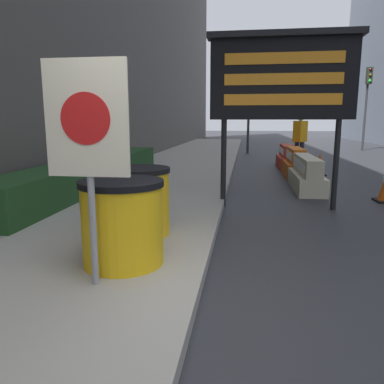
% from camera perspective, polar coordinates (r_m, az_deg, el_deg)
% --- Properties ---
extents(ground_plane, '(120.00, 120.00, 0.00)m').
position_cam_1_polar(ground_plane, '(3.11, 0.21, -19.62)').
color(ground_plane, '#2D2D33').
extents(hedge_strip, '(0.90, 7.61, 0.60)m').
position_cam_1_polar(hedge_strip, '(8.74, -14.79, 2.96)').
color(hedge_strip, '#1E421E').
rests_on(hedge_strip, sidewalk_left).
extents(barrel_drum_foreground, '(0.84, 0.84, 0.86)m').
position_cam_1_polar(barrel_drum_foreground, '(3.84, -10.53, -4.53)').
color(barrel_drum_foreground, yellow).
rests_on(barrel_drum_foreground, sidewalk_left).
extents(barrel_drum_middle, '(0.84, 0.84, 0.86)m').
position_cam_1_polar(barrel_drum_middle, '(4.81, -8.34, -1.37)').
color(barrel_drum_middle, yellow).
rests_on(barrel_drum_middle, sidewalk_left).
extents(warning_sign, '(0.71, 0.08, 1.93)m').
position_cam_1_polar(warning_sign, '(3.24, -15.67, 8.69)').
color(warning_sign, gray).
rests_on(warning_sign, sidewalk_left).
extents(message_board, '(2.60, 0.36, 3.06)m').
position_cam_1_polar(message_board, '(6.93, 13.59, 16.45)').
color(message_board, black).
rests_on(message_board, ground_plane).
extents(jersey_barrier_cream, '(0.60, 2.18, 0.77)m').
position_cam_1_polar(jersey_barrier_cream, '(9.07, 17.03, 2.46)').
color(jersey_barrier_cream, beige).
rests_on(jersey_barrier_cream, ground_plane).
extents(jersey_barrier_orange_near, '(0.58, 1.63, 0.83)m').
position_cam_1_polar(jersey_barrier_orange_near, '(11.11, 15.42, 4.12)').
color(jersey_barrier_orange_near, orange).
rests_on(jersey_barrier_orange_near, ground_plane).
extents(jersey_barrier_red_striped, '(0.60, 1.91, 0.77)m').
position_cam_1_polar(jersey_barrier_red_striped, '(13.27, 14.26, 5.09)').
color(jersey_barrier_red_striped, red).
rests_on(jersey_barrier_red_striped, ground_plane).
extents(traffic_cone_near, '(0.43, 0.43, 0.77)m').
position_cam_1_polar(traffic_cone_near, '(12.40, 16.00, 4.81)').
color(traffic_cone_near, black).
rests_on(traffic_cone_near, ground_plane).
extents(traffic_cone_far, '(0.37, 0.37, 0.67)m').
position_cam_1_polar(traffic_cone_far, '(11.61, 18.87, 4.01)').
color(traffic_cone_far, black).
rests_on(traffic_cone_far, ground_plane).
extents(traffic_light_near_curb, '(0.28, 0.44, 4.39)m').
position_cam_1_polar(traffic_light_near_curb, '(18.87, 8.73, 15.48)').
color(traffic_light_near_curb, '#2D2D30').
rests_on(traffic_light_near_curb, ground_plane).
extents(traffic_light_far_side, '(0.28, 0.45, 4.32)m').
position_cam_1_polar(traffic_light_far_side, '(22.31, 25.19, 13.73)').
color(traffic_light_far_side, '#2D2D30').
rests_on(traffic_light_far_side, ground_plane).
extents(pedestrian_worker, '(0.51, 0.55, 1.82)m').
position_cam_1_polar(pedestrian_worker, '(13.21, 16.13, 8.18)').
color(pedestrian_worker, '#23283D').
rests_on(pedestrian_worker, ground_plane).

